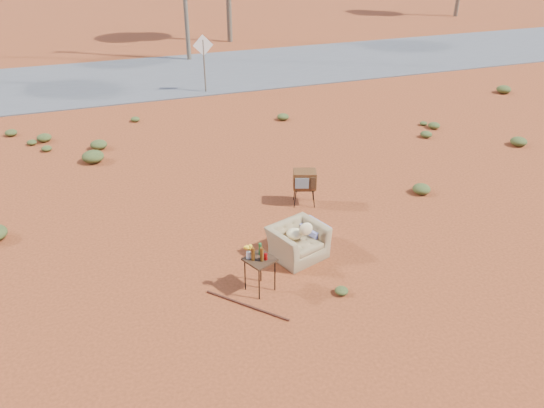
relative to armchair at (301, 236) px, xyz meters
name	(u,v)px	position (x,y,z in m)	size (l,w,h in m)	color
ground	(274,269)	(-0.67, -0.32, -0.42)	(140.00, 140.00, 0.00)	#9A401E
highway	(155,76)	(-0.67, 14.68, -0.40)	(140.00, 7.00, 0.04)	#565659
armchair	(301,236)	(0.00, 0.00, 0.00)	(1.32, 1.10, 0.89)	olive
tv_unit	(305,180)	(0.90, 1.95, 0.22)	(0.64, 0.58, 0.85)	black
side_table	(257,258)	(-1.17, -0.82, 0.29)	(0.62, 0.62, 0.96)	#3D2616
rusty_bar	(247,305)	(-1.50, -1.21, -0.39)	(0.04, 0.04, 1.66)	#4A2013
road_sign	(204,53)	(0.83, 11.68, 1.08)	(0.78, 0.06, 2.19)	brown
scrub_patch	(186,177)	(-1.49, 4.09, -0.28)	(17.49, 8.07, 0.33)	#4A5224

